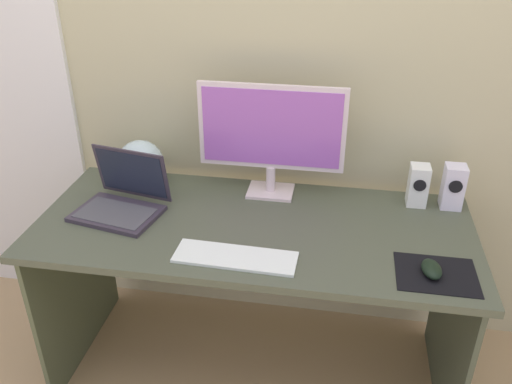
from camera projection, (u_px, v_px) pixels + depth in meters
The scene contains 11 objects.
ground_plane at pixel (254, 367), 2.27m from camera, with size 8.00×8.00×0.00m, color tan.
wall_back at pixel (272, 47), 2.03m from camera, with size 6.00×0.04×2.50m, color #BDB78C.
desk at pixel (253, 255), 1.99m from camera, with size 1.57×0.68×0.72m.
monitor at pixel (271, 134), 2.00m from camera, with size 0.56×0.14×0.44m.
speaker_right at pixel (453, 187), 1.99m from camera, with size 0.08×0.08×0.17m.
speaker_near_monitor at pixel (418, 185), 2.01m from camera, with size 0.07×0.08×0.16m.
laptop at pixel (122, 200), 1.98m from camera, with size 0.35×0.31×0.22m.
fishbowl at pixel (141, 163), 2.16m from camera, with size 0.19×0.19×0.19m, color silver.
keyboard_external at pixel (235, 257), 1.73m from camera, with size 0.40×0.13×0.01m, color white.
mousepad at pixel (436, 274), 1.66m from camera, with size 0.25×0.20×0.00m, color black.
mouse at pixel (432, 269), 1.65m from camera, with size 0.06×0.10×0.04m, color black.
Camera 1 is at (0.28, -1.60, 1.74)m, focal length 37.37 mm.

